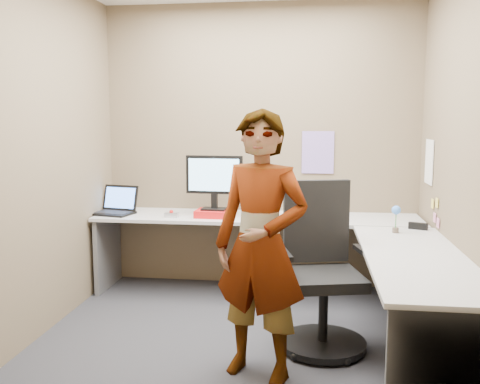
# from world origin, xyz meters

# --- Properties ---
(ground) EXTENTS (3.00, 3.00, 0.00)m
(ground) POSITION_xyz_m (0.00, 0.00, 0.00)
(ground) COLOR #242429
(ground) RESTS_ON ground
(wall_back) EXTENTS (3.00, 0.00, 3.00)m
(wall_back) POSITION_xyz_m (0.00, 1.30, 1.35)
(wall_back) COLOR brown
(wall_back) RESTS_ON ground
(wall_right) EXTENTS (0.00, 2.70, 2.70)m
(wall_right) POSITION_xyz_m (1.50, 0.00, 1.35)
(wall_right) COLOR brown
(wall_right) RESTS_ON ground
(wall_left) EXTENTS (0.00, 2.70, 2.70)m
(wall_left) POSITION_xyz_m (-1.50, 0.00, 1.35)
(wall_left) COLOR brown
(wall_left) RESTS_ON ground
(desk) EXTENTS (2.98, 2.58, 0.73)m
(desk) POSITION_xyz_m (0.44, 0.39, 0.59)
(desk) COLOR silver
(desk) RESTS_ON ground
(paper_ream) EXTENTS (0.34, 0.26, 0.06)m
(paper_ream) POSITION_xyz_m (-0.38, 0.88, 0.76)
(paper_ream) COLOR red
(paper_ream) RESTS_ON desk
(monitor) EXTENTS (0.52, 0.16, 0.49)m
(monitor) POSITION_xyz_m (-0.38, 0.90, 1.09)
(monitor) COLOR black
(monitor) RESTS_ON paper_ream
(laptop) EXTENTS (0.42, 0.38, 0.26)m
(laptop) POSITION_xyz_m (-1.33, 0.94, 0.80)
(laptop) COLOR black
(laptop) RESTS_ON desk
(trackball_mouse) EXTENTS (0.12, 0.08, 0.07)m
(trackball_mouse) POSITION_xyz_m (-0.76, 0.81, 0.76)
(trackball_mouse) COLOR #B7B7BC
(trackball_mouse) RESTS_ON desk
(origami) EXTENTS (0.10, 0.10, 0.06)m
(origami) POSITION_xyz_m (0.31, 0.81, 0.76)
(origami) COLOR white
(origami) RESTS_ON desk
(stapler) EXTENTS (0.15, 0.09, 0.05)m
(stapler) POSITION_xyz_m (1.35, 0.55, 0.76)
(stapler) COLOR black
(stapler) RESTS_ON desk
(flower) EXTENTS (0.07, 0.07, 0.22)m
(flower) POSITION_xyz_m (1.15, 0.39, 0.87)
(flower) COLOR brown
(flower) RESTS_ON desk
(calendar_purple) EXTENTS (0.30, 0.01, 0.40)m
(calendar_purple) POSITION_xyz_m (0.55, 1.29, 1.30)
(calendar_purple) COLOR #846BB7
(calendar_purple) RESTS_ON wall_back
(calendar_white) EXTENTS (0.01, 0.28, 0.38)m
(calendar_white) POSITION_xyz_m (1.49, 0.90, 1.25)
(calendar_white) COLOR white
(calendar_white) RESTS_ON wall_right
(sticky_note_a) EXTENTS (0.01, 0.07, 0.07)m
(sticky_note_a) POSITION_xyz_m (1.49, 0.55, 0.95)
(sticky_note_a) COLOR #F2E059
(sticky_note_a) RESTS_ON wall_right
(sticky_note_b) EXTENTS (0.01, 0.07, 0.07)m
(sticky_note_b) POSITION_xyz_m (1.49, 0.60, 0.82)
(sticky_note_b) COLOR pink
(sticky_note_b) RESTS_ON wall_right
(sticky_note_c) EXTENTS (0.01, 0.07, 0.07)m
(sticky_note_c) POSITION_xyz_m (1.49, 0.48, 0.80)
(sticky_note_c) COLOR pink
(sticky_note_c) RESTS_ON wall_right
(sticky_note_d) EXTENTS (0.01, 0.07, 0.07)m
(sticky_note_d) POSITION_xyz_m (1.49, 0.70, 0.92)
(sticky_note_d) COLOR #F2E059
(sticky_note_d) RESTS_ON wall_right
(office_chair) EXTENTS (0.65, 0.62, 1.15)m
(office_chair) POSITION_xyz_m (0.57, -0.13, 0.47)
(office_chair) COLOR black
(office_chair) RESTS_ON ground
(person) EXTENTS (0.71, 0.58, 1.68)m
(person) POSITION_xyz_m (0.19, -0.63, 0.84)
(person) COLOR #999399
(person) RESTS_ON ground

